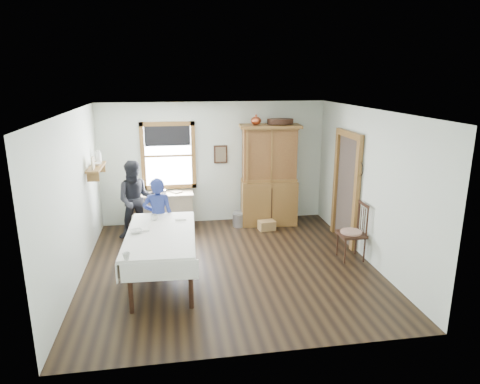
% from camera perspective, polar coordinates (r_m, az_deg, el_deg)
% --- Properties ---
extents(room, '(5.01, 5.01, 2.70)m').
position_cam_1_polar(room, '(7.19, -1.46, -0.03)').
color(room, black).
rests_on(room, ground).
extents(window, '(1.18, 0.07, 1.48)m').
position_cam_1_polar(window, '(9.47, -9.56, 5.26)').
color(window, white).
rests_on(window, room).
extents(doorway, '(0.09, 1.14, 2.22)m').
position_cam_1_polar(doorway, '(8.69, 14.02, 0.94)').
color(doorway, '#42372F').
rests_on(doorway, room).
extents(wall_shelf, '(0.24, 1.00, 0.44)m').
position_cam_1_polar(wall_shelf, '(8.69, -18.61, 3.38)').
color(wall_shelf, olive).
rests_on(wall_shelf, room).
extents(framed_picture, '(0.30, 0.04, 0.40)m').
position_cam_1_polar(framed_picture, '(9.54, -2.59, 5.04)').
color(framed_picture, '#351C12').
rests_on(framed_picture, room).
extents(rug_beater, '(0.01, 0.27, 0.27)m').
position_cam_1_polar(rug_beater, '(8.07, 15.75, 3.81)').
color(rug_beater, black).
rests_on(rug_beater, room).
extents(work_counter, '(1.37, 0.53, 0.78)m').
position_cam_1_polar(work_counter, '(9.52, -10.34, -2.43)').
color(work_counter, tan).
rests_on(work_counter, room).
extents(china_hutch, '(1.35, 0.73, 2.23)m').
position_cam_1_polar(china_hutch, '(9.47, 3.92, 2.24)').
color(china_hutch, olive).
rests_on(china_hutch, room).
extents(dining_table, '(1.20, 2.15, 0.84)m').
position_cam_1_polar(dining_table, '(7.08, -10.40, -8.53)').
color(dining_table, white).
rests_on(dining_table, room).
extents(spindle_chair, '(0.49, 0.49, 1.06)m').
position_cam_1_polar(spindle_chair, '(8.00, 14.68, -5.09)').
color(spindle_chair, '#351C12').
rests_on(spindle_chair, room).
extents(pail, '(0.33, 0.33, 0.30)m').
position_cam_1_polar(pail, '(9.51, -0.16, -3.73)').
color(pail, '#96989E').
rests_on(pail, room).
extents(wicker_basket, '(0.38, 0.29, 0.20)m').
position_cam_1_polar(wicker_basket, '(9.33, 3.58, -4.44)').
color(wicker_basket, '#9F7848').
rests_on(wicker_basket, room).
extents(woman_blue, '(0.53, 0.37, 1.38)m').
position_cam_1_polar(woman_blue, '(7.94, -10.82, -3.78)').
color(woman_blue, navy).
rests_on(woman_blue, room).
extents(figure_dark, '(0.76, 0.60, 1.50)m').
position_cam_1_polar(figure_dark, '(8.93, -13.65, -1.41)').
color(figure_dark, black).
rests_on(figure_dark, room).
extents(table_cup_a, '(0.16, 0.16, 0.10)m').
position_cam_1_polar(table_cup_a, '(7.51, -11.37, -3.33)').
color(table_cup_a, silver).
rests_on(table_cup_a, dining_table).
extents(table_cup_b, '(0.12, 0.12, 0.10)m').
position_cam_1_polar(table_cup_b, '(6.05, -14.91, -8.25)').
color(table_cup_b, silver).
rests_on(table_cup_b, dining_table).
extents(table_bowl, '(0.26, 0.26, 0.05)m').
position_cam_1_polar(table_bowl, '(6.99, -13.71, -5.09)').
color(table_bowl, silver).
rests_on(table_bowl, dining_table).
extents(counter_book, '(0.26, 0.27, 0.02)m').
position_cam_1_polar(counter_book, '(9.38, -9.01, -0.07)').
color(counter_book, brown).
rests_on(counter_book, work_counter).
extents(counter_bowl, '(0.18, 0.18, 0.06)m').
position_cam_1_polar(counter_bowl, '(9.39, -10.47, -0.03)').
color(counter_bowl, silver).
rests_on(counter_bowl, work_counter).
extents(shelf_bowl, '(0.22, 0.22, 0.05)m').
position_cam_1_polar(shelf_bowl, '(8.70, -18.61, 3.55)').
color(shelf_bowl, silver).
rests_on(shelf_bowl, wall_shelf).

